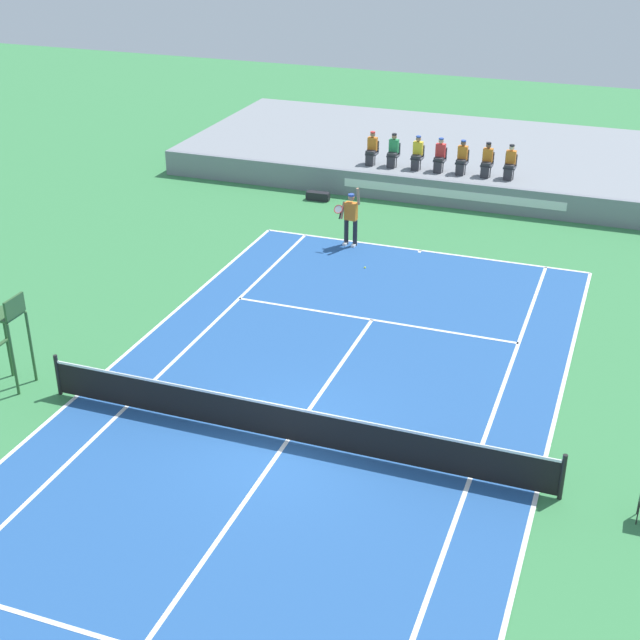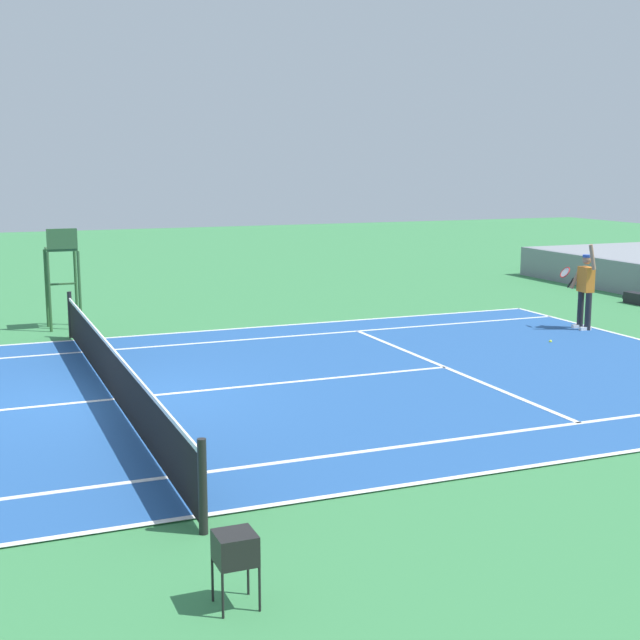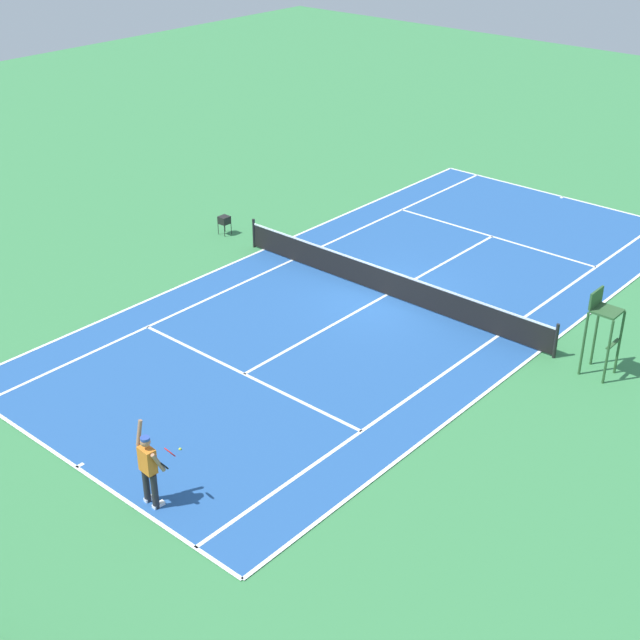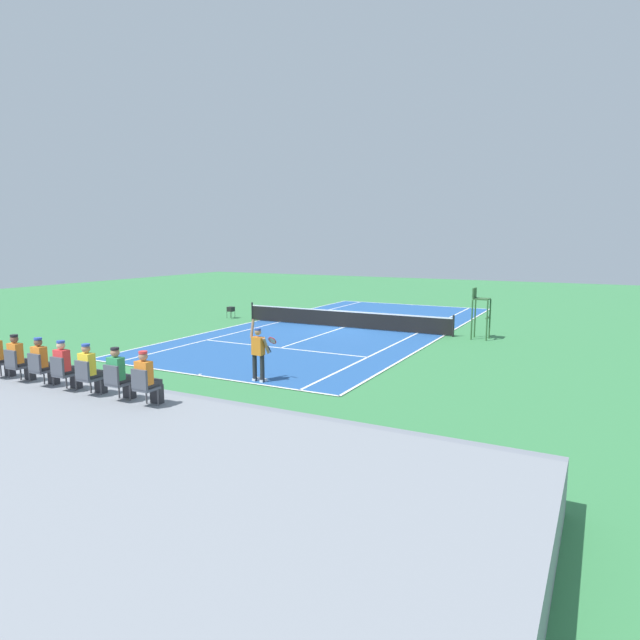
{
  "view_description": "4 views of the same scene",
  "coord_description": "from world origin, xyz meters",
  "px_view_note": "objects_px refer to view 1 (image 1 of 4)",
  "views": [
    {
      "loc": [
        6.45,
        -15.54,
        11.47
      ],
      "look_at": [
        -0.71,
        4.05,
        1.0
      ],
      "focal_mm": 50.87,
      "sensor_mm": 36.0,
      "label": 1
    },
    {
      "loc": [
        14.85,
        -2.25,
        3.95
      ],
      "look_at": [
        -0.71,
        4.05,
        1.0
      ],
      "focal_mm": 50.12,
      "sensor_mm": 36.0,
      "label": 2
    },
    {
      "loc": [
        -15.39,
        20.92,
        12.97
      ],
      "look_at": [
        -0.71,
        4.05,
        1.0
      ],
      "focal_mm": 50.73,
      "sensor_mm": 36.0,
      "label": 3
    },
    {
      "loc": [
        -12.34,
        26.16,
        4.65
      ],
      "look_at": [
        -0.71,
        4.05,
        1.0
      ],
      "focal_mm": 30.44,
      "sensor_mm": 36.0,
      "label": 4
    }
  ],
  "objects_px": {
    "spectator_seated_6": "(510,163)",
    "spectator_seated_1": "(393,151)",
    "umpire_chair": "(9,329)",
    "equipment_bag": "(318,196)",
    "spectator_seated_4": "(462,158)",
    "spectator_seated_0": "(372,149)",
    "spectator_seated_3": "(440,155)",
    "tennis_player": "(351,218)",
    "spectator_seated_5": "(487,160)",
    "spectator_seated_2": "(417,153)",
    "tennis_ball": "(365,268)"
  },
  "relations": [
    {
      "from": "spectator_seated_0",
      "to": "umpire_chair",
      "type": "xyz_separation_m",
      "value": [
        -3.67,
        -17.61,
        -0.06
      ]
    },
    {
      "from": "spectator_seated_2",
      "to": "spectator_seated_5",
      "type": "distance_m",
      "value": 2.69
    },
    {
      "from": "spectator_seated_0",
      "to": "tennis_ball",
      "type": "relative_size",
      "value": 18.6
    },
    {
      "from": "spectator_seated_4",
      "to": "spectator_seated_1",
      "type": "bearing_deg",
      "value": 180.0
    },
    {
      "from": "spectator_seated_1",
      "to": "spectator_seated_6",
      "type": "relative_size",
      "value": 1.0
    },
    {
      "from": "spectator_seated_5",
      "to": "equipment_bag",
      "type": "relative_size",
      "value": 1.39
    },
    {
      "from": "umpire_chair",
      "to": "spectator_seated_4",
      "type": "bearing_deg",
      "value": 67.67
    },
    {
      "from": "spectator_seated_2",
      "to": "tennis_player",
      "type": "distance_m",
      "value": 6.12
    },
    {
      "from": "spectator_seated_2",
      "to": "tennis_ball",
      "type": "xyz_separation_m",
      "value": [
        0.38,
        -7.76,
        -1.58
      ]
    },
    {
      "from": "spectator_seated_1",
      "to": "spectator_seated_2",
      "type": "relative_size",
      "value": 1.0
    },
    {
      "from": "spectator_seated_3",
      "to": "tennis_player",
      "type": "relative_size",
      "value": 0.61
    },
    {
      "from": "spectator_seated_5",
      "to": "umpire_chair",
      "type": "xyz_separation_m",
      "value": [
        -8.19,
        -17.61,
        -0.06
      ]
    },
    {
      "from": "spectator_seated_0",
      "to": "spectator_seated_2",
      "type": "relative_size",
      "value": 1.0
    },
    {
      "from": "spectator_seated_0",
      "to": "spectator_seated_3",
      "type": "xyz_separation_m",
      "value": [
        2.71,
        0.0,
        0.0
      ]
    },
    {
      "from": "spectator_seated_1",
      "to": "umpire_chair",
      "type": "xyz_separation_m",
      "value": [
        -4.53,
        -17.61,
        -0.06
      ]
    },
    {
      "from": "spectator_seated_5",
      "to": "tennis_player",
      "type": "xyz_separation_m",
      "value": [
        -3.38,
        -6.05,
        -0.62
      ]
    },
    {
      "from": "spectator_seated_5",
      "to": "tennis_player",
      "type": "distance_m",
      "value": 6.95
    },
    {
      "from": "spectator_seated_0",
      "to": "spectator_seated_6",
      "type": "relative_size",
      "value": 1.0
    },
    {
      "from": "spectator_seated_2",
      "to": "spectator_seated_4",
      "type": "relative_size",
      "value": 1.0
    },
    {
      "from": "umpire_chair",
      "to": "equipment_bag",
      "type": "relative_size",
      "value": 2.68
    },
    {
      "from": "spectator_seated_4",
      "to": "tennis_ball",
      "type": "bearing_deg",
      "value": -99.94
    },
    {
      "from": "spectator_seated_3",
      "to": "spectator_seated_0",
      "type": "bearing_deg",
      "value": 180.0
    },
    {
      "from": "spectator_seated_3",
      "to": "tennis_ball",
      "type": "distance_m",
      "value": 7.94
    },
    {
      "from": "spectator_seated_4",
      "to": "spectator_seated_6",
      "type": "bearing_deg",
      "value": 0.0
    },
    {
      "from": "spectator_seated_0",
      "to": "tennis_player",
      "type": "height_order",
      "value": "spectator_seated_0"
    },
    {
      "from": "spectator_seated_6",
      "to": "spectator_seated_1",
      "type": "bearing_deg",
      "value": 180.0
    },
    {
      "from": "spectator_seated_2",
      "to": "spectator_seated_5",
      "type": "bearing_deg",
      "value": 0.0
    },
    {
      "from": "spectator_seated_4",
      "to": "tennis_ball",
      "type": "distance_m",
      "value": 8.04
    },
    {
      "from": "spectator_seated_2",
      "to": "spectator_seated_3",
      "type": "distance_m",
      "value": 0.88
    },
    {
      "from": "spectator_seated_6",
      "to": "tennis_player",
      "type": "height_order",
      "value": "spectator_seated_6"
    },
    {
      "from": "spectator_seated_1",
      "to": "equipment_bag",
      "type": "relative_size",
      "value": 1.39
    },
    {
      "from": "tennis_ball",
      "to": "equipment_bag",
      "type": "distance_m",
      "value": 6.79
    },
    {
      "from": "tennis_ball",
      "to": "umpire_chair",
      "type": "xyz_separation_m",
      "value": [
        -5.87,
        -9.84,
        1.52
      ]
    },
    {
      "from": "spectator_seated_0",
      "to": "spectator_seated_5",
      "type": "bearing_deg",
      "value": 0.0
    },
    {
      "from": "spectator_seated_6",
      "to": "spectator_seated_2",
      "type": "bearing_deg",
      "value": 180.0
    },
    {
      "from": "spectator_seated_3",
      "to": "tennis_player",
      "type": "bearing_deg",
      "value": -104.57
    },
    {
      "from": "spectator_seated_6",
      "to": "umpire_chair",
      "type": "bearing_deg",
      "value": -117.2
    },
    {
      "from": "umpire_chair",
      "to": "equipment_bag",
      "type": "xyz_separation_m",
      "value": [
        2.18,
        15.54,
        -1.4
      ]
    },
    {
      "from": "umpire_chair",
      "to": "equipment_bag",
      "type": "height_order",
      "value": "umpire_chair"
    },
    {
      "from": "spectator_seated_5",
      "to": "spectator_seated_3",
      "type": "bearing_deg",
      "value": 180.0
    },
    {
      "from": "equipment_bag",
      "to": "umpire_chair",
      "type": "bearing_deg",
      "value": -98.0
    },
    {
      "from": "spectator_seated_0",
      "to": "equipment_bag",
      "type": "distance_m",
      "value": 2.93
    },
    {
      "from": "spectator_seated_3",
      "to": "spectator_seated_5",
      "type": "xyz_separation_m",
      "value": [
        1.81,
        0.0,
        0.0
      ]
    },
    {
      "from": "spectator_seated_0",
      "to": "spectator_seated_5",
      "type": "relative_size",
      "value": 1.0
    },
    {
      "from": "spectator_seated_1",
      "to": "spectator_seated_4",
      "type": "distance_m",
      "value": 2.7
    },
    {
      "from": "spectator_seated_4",
      "to": "tennis_ball",
      "type": "xyz_separation_m",
      "value": [
        -1.36,
        -7.76,
        -1.58
      ]
    },
    {
      "from": "umpire_chair",
      "to": "equipment_bag",
      "type": "distance_m",
      "value": 15.76
    },
    {
      "from": "spectator_seated_1",
      "to": "umpire_chair",
      "type": "height_order",
      "value": "umpire_chair"
    },
    {
      "from": "spectator_seated_3",
      "to": "spectator_seated_2",
      "type": "bearing_deg",
      "value": 180.0
    },
    {
      "from": "spectator_seated_3",
      "to": "spectator_seated_5",
      "type": "relative_size",
      "value": 1.0
    }
  ]
}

